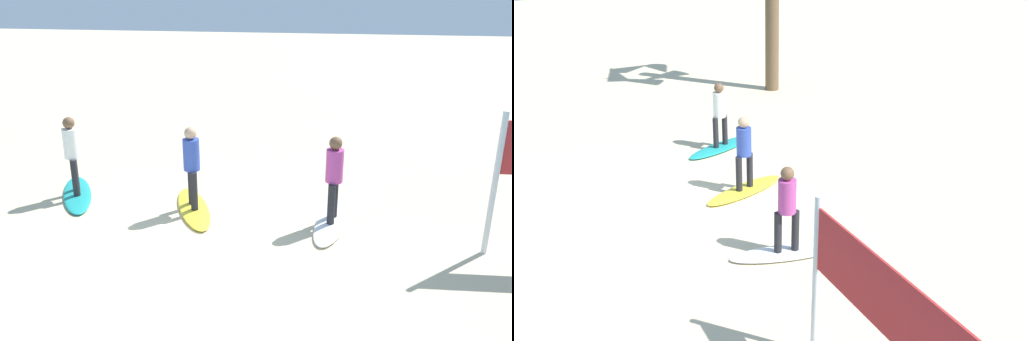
{
  "view_description": "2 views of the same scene",
  "coord_description": "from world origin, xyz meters",
  "views": [
    {
      "loc": [
        -2.4,
        7.55,
        4.76
      ],
      "look_at": [
        -1.16,
        -2.65,
        0.82
      ],
      "focal_mm": 39.43,
      "sensor_mm": 36.0,
      "label": 1
    },
    {
      "loc": [
        -11.57,
        2.15,
        6.04
      ],
      "look_at": [
        -0.64,
        -2.7,
        0.74
      ],
      "focal_mm": 44.5,
      "sensor_mm": 36.0,
      "label": 2
    }
  ],
  "objects": [
    {
      "name": "surfboard_yellow",
      "position": [
        0.07,
        -2.41,
        0.04
      ],
      "size": [
        1.3,
        2.16,
        0.09
      ],
      "primitive_type": "ellipsoid",
      "rotation": [
        0.0,
        0.0,
        1.95
      ],
      "color": "yellow",
      "rests_on": "ground"
    },
    {
      "name": "ground_plane",
      "position": [
        0.0,
        0.0,
        0.0
      ],
      "size": [
        60.0,
        60.0,
        0.0
      ],
      "primitive_type": "plane",
      "color": "beige"
    },
    {
      "name": "surfboard_teal",
      "position": [
        2.66,
        -2.8,
        0.04
      ],
      "size": [
        1.39,
        2.14,
        0.09
      ],
      "primitive_type": "ellipsoid",
      "rotation": [
        0.0,
        0.0,
        2.01
      ],
      "color": "teal",
      "rests_on": "ground"
    },
    {
      "name": "surfer_white",
      "position": [
        -2.66,
        -2.13,
        1.04
      ],
      "size": [
        0.32,
        0.45,
        1.64
      ],
      "color": "#232328",
      "rests_on": "surfboard_white"
    },
    {
      "name": "surfer_teal",
      "position": [
        2.66,
        -2.8,
        1.04
      ],
      "size": [
        0.32,
        0.43,
        1.64
      ],
      "color": "#232328",
      "rests_on": "surfboard_teal"
    },
    {
      "name": "surfer_yellow",
      "position": [
        0.07,
        -2.41,
        1.04
      ],
      "size": [
        0.32,
        0.44,
        1.64
      ],
      "color": "#232328",
      "rests_on": "surfboard_yellow"
    },
    {
      "name": "surfboard_white",
      "position": [
        -2.66,
        -2.13,
        0.04
      ],
      "size": [
        0.93,
        2.17,
        0.09
      ],
      "primitive_type": "ellipsoid",
      "rotation": [
        0.0,
        0.0,
        1.39
      ],
      "color": "white",
      "rests_on": "ground"
    }
  ]
}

